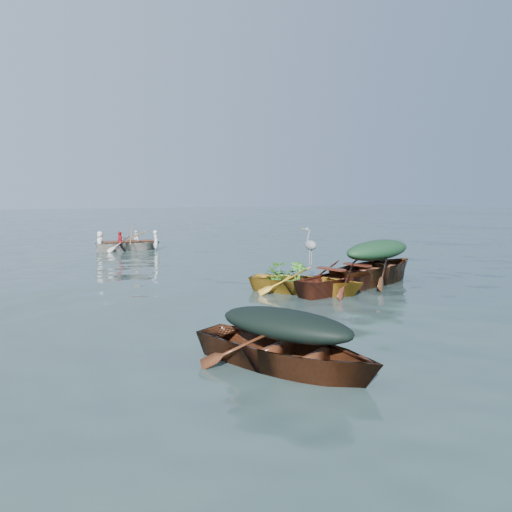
{
  "coord_description": "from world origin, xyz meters",
  "views": [
    {
      "loc": [
        -7.67,
        -9.73,
        2.35
      ],
      "look_at": [
        -0.69,
        3.17,
        0.5
      ],
      "focal_mm": 35.0,
      "sensor_mm": 36.0,
      "label": 1
    }
  ],
  "objects": [
    {
      "name": "dark_tarp_cover",
      "position": [
        -4.26,
        -4.23,
        0.65
      ],
      "size": [
        1.52,
        2.13,
        0.4
      ],
      "primitive_type": "ellipsoid",
      "rotation": [
        0.0,
        0.0,
        0.44
      ],
      "color": "black",
      "rests_on": "dark_covered_boat"
    },
    {
      "name": "oars",
      "position": [
        -2.58,
        10.74,
        0.45
      ],
      "size": [
        0.92,
        2.65,
        0.06
      ],
      "primitive_type": null,
      "rotation": [
        0.0,
        0.0,
        1.45
      ],
      "color": "#9C693B",
      "rests_on": "rowed_boat"
    },
    {
      "name": "thwart_benches",
      "position": [
        -0.15,
        -0.31,
        0.51
      ],
      "size": [
        2.23,
        1.28,
        0.04
      ],
      "primitive_type": null,
      "rotation": [
        0.0,
        0.0,
        1.82
      ],
      "color": "#41180F",
      "rests_on": "open_wooden_boat"
    },
    {
      "name": "ground",
      "position": [
        0.0,
        0.0,
        0.0
      ],
      "size": [
        140.0,
        140.0,
        0.0
      ],
      "primitive_type": "plane",
      "color": "#354A46",
      "rests_on": "ground"
    },
    {
      "name": "heron",
      "position": [
        -0.71,
        0.32,
        0.92
      ],
      "size": [
        0.47,
        0.49,
        0.92
      ],
      "primitive_type": null,
      "rotation": [
        0.0,
        0.0,
        0.69
      ],
      "color": "gray",
      "rests_on": "yellow_dinghy"
    },
    {
      "name": "green_tarp_cover",
      "position": [
        1.35,
        0.19,
        0.86
      ],
      "size": [
        2.86,
        1.67,
        0.52
      ],
      "primitive_type": "ellipsoid",
      "rotation": [
        0.0,
        0.0,
        1.89
      ],
      "color": "#193F20",
      "rests_on": "green_tarp_boat"
    },
    {
      "name": "dinghy_weeds",
      "position": [
        -1.44,
        0.37,
        0.76
      ],
      "size": [
        1.11,
        1.14,
        0.6
      ],
      "primitive_type": "imported",
      "rotation": [
        0.0,
        0.0,
        0.69
      ],
      "color": "#27701D",
      "rests_on": "yellow_dinghy"
    },
    {
      "name": "dark_covered_boat",
      "position": [
        -4.26,
        -4.23,
        0.0
      ],
      "size": [
        2.77,
        3.87,
        0.91
      ],
      "primitive_type": "imported",
      "rotation": [
        0.0,
        0.0,
        0.44
      ],
      "color": "#512713",
      "rests_on": "ground"
    },
    {
      "name": "yellow_dinghy",
      "position": [
        -1.11,
        -0.07,
        0.0
      ],
      "size": [
        3.29,
        3.55,
        0.93
      ],
      "primitive_type": "imported",
      "rotation": [
        0.0,
        0.0,
        0.69
      ],
      "color": "gold",
      "rests_on": "ground"
    },
    {
      "name": "rowers",
      "position": [
        -2.58,
        10.74,
        0.8
      ],
      "size": [
        2.65,
        1.29,
        0.76
      ],
      "primitive_type": "imported",
      "rotation": [
        0.0,
        0.0,
        1.45
      ],
      "color": "white",
      "rests_on": "rowed_boat"
    },
    {
      "name": "open_wooden_boat",
      "position": [
        -0.15,
        -0.31,
        0.0
      ],
      "size": [
        4.4,
        2.31,
        0.97
      ],
      "primitive_type": "imported",
      "rotation": [
        0.0,
        0.0,
        1.82
      ],
      "color": "#5E2017",
      "rests_on": "ground"
    },
    {
      "name": "rowed_boat",
      "position": [
        -2.58,
        10.74,
        0.0
      ],
      "size": [
        3.75,
        1.54,
        0.83
      ],
      "primitive_type": "imported",
      "rotation": [
        0.0,
        0.0,
        1.45
      ],
      "color": "beige",
      "rests_on": "ground"
    },
    {
      "name": "green_tarp_boat",
      "position": [
        1.35,
        0.19,
        0.0
      ],
      "size": [
        5.2,
        3.03,
        1.2
      ],
      "primitive_type": "imported",
      "rotation": [
        0.0,
        0.0,
        1.89
      ],
      "color": "#522D13",
      "rests_on": "ground"
    }
  ]
}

